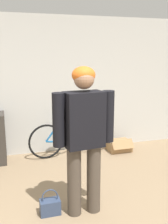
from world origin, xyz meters
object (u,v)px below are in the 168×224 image
Objects in this scene: handbag at (50,206)px; cardboard_box at (119,145)px; person at (84,131)px; bicycle at (71,137)px.

handbag is 0.72× the size of cardboard_box.
person is 3.95× the size of cardboard_box.
bicycle is 3.61× the size of cardboard_box.
handbag is at bearing -116.43° from bicycle.
person is 1.02m from handbag.
handbag is at bearing 163.02° from person.
person is at bearing -125.04° from cardboard_box.
person is 1.99m from bicycle.
cardboard_box is (1.68, 1.74, -0.00)m from handbag.
cardboard_box is at bearing -7.44° from bicycle.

